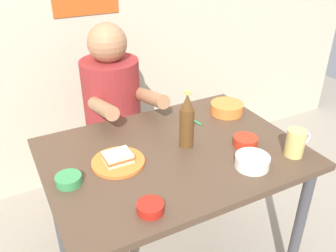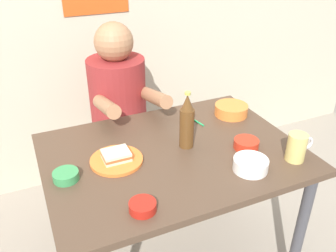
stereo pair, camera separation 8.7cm
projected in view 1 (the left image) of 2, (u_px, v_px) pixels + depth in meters
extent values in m
cube|color=#4C3828|center=(173.00, 154.00, 1.57)|extent=(1.10, 0.80, 0.03)
cylinder|color=#3F3F44|center=(298.00, 228.00, 1.69)|extent=(0.05, 0.05, 0.71)
cylinder|color=#3F3F44|center=(56.00, 207.00, 1.81)|extent=(0.05, 0.05, 0.71)
cylinder|color=#3F3F44|center=(216.00, 156.00, 2.21)|extent=(0.05, 0.05, 0.71)
cylinder|color=#4C4C51|center=(118.00, 175.00, 2.29)|extent=(0.08, 0.08, 0.41)
cylinder|color=brown|center=(116.00, 146.00, 2.18)|extent=(0.34, 0.34, 0.04)
cylinder|color=maroon|center=(112.00, 104.00, 2.04)|extent=(0.32, 0.32, 0.52)
sphere|color=#A0704C|center=(107.00, 43.00, 1.87)|extent=(0.21, 0.21, 0.21)
cylinder|color=#A0704C|center=(103.00, 108.00, 1.74)|extent=(0.07, 0.31, 0.14)
cylinder|color=#A0704C|center=(151.00, 98.00, 1.84)|extent=(0.07, 0.31, 0.14)
cylinder|color=orange|center=(118.00, 162.00, 1.48)|extent=(0.22, 0.22, 0.01)
cube|color=beige|center=(118.00, 159.00, 1.47)|extent=(0.11, 0.09, 0.01)
cube|color=#9E592D|center=(118.00, 157.00, 1.46)|extent=(0.11, 0.09, 0.01)
cube|color=beige|center=(118.00, 155.00, 1.46)|extent=(0.11, 0.09, 0.01)
cylinder|color=#D1BC66|center=(295.00, 143.00, 1.51)|extent=(0.08, 0.08, 0.12)
torus|color=silver|center=(306.00, 138.00, 1.53)|extent=(0.06, 0.01, 0.06)
cylinder|color=#593819|center=(187.00, 128.00, 1.56)|extent=(0.06, 0.06, 0.18)
cone|color=#593819|center=(187.00, 102.00, 1.50)|extent=(0.05, 0.05, 0.07)
cylinder|color=#BFB74C|center=(188.00, 93.00, 1.48)|extent=(0.03, 0.03, 0.01)
cylinder|color=silver|center=(252.00, 161.00, 1.45)|extent=(0.14, 0.14, 0.05)
cylinder|color=tan|center=(253.00, 159.00, 1.44)|extent=(0.11, 0.11, 0.02)
cylinder|color=#388C4C|center=(69.00, 180.00, 1.36)|extent=(0.10, 0.10, 0.03)
cylinder|color=#5B643A|center=(68.00, 178.00, 1.35)|extent=(0.08, 0.08, 0.02)
cylinder|color=red|center=(245.00, 141.00, 1.59)|extent=(0.11, 0.11, 0.04)
cylinder|color=#A33521|center=(246.00, 139.00, 1.59)|extent=(0.09, 0.09, 0.02)
cylinder|color=#B21E14|center=(150.00, 207.00, 1.22)|extent=(0.10, 0.10, 0.03)
cylinder|color=maroon|center=(150.00, 206.00, 1.22)|extent=(0.08, 0.08, 0.02)
cylinder|color=orange|center=(227.00, 108.00, 1.87)|extent=(0.17, 0.17, 0.05)
cylinder|color=#B25B2D|center=(227.00, 106.00, 1.86)|extent=(0.14, 0.14, 0.02)
cylinder|color=#26A559|center=(194.00, 121.00, 1.80)|extent=(0.03, 0.11, 0.01)
ellipsoid|color=#26A559|center=(186.00, 116.00, 1.83)|extent=(0.04, 0.02, 0.01)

